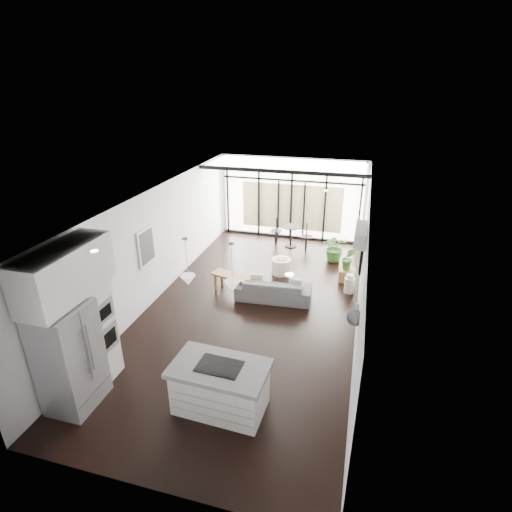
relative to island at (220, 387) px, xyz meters
The scene contains 27 objects.
floor 3.38m from the island, 96.33° to the left, with size 5.00×10.00×0.00m, color black.
ceiling 4.10m from the island, 96.33° to the left, with size 5.00×10.00×0.00m, color white.
wall_left 4.50m from the island, 130.78° to the left, with size 0.02×10.00×2.80m, color silver.
wall_right 4.07m from the island, 57.35° to the left, with size 0.02×10.00×2.80m, color silver.
wall_back 8.39m from the island, 92.54° to the left, with size 5.00×0.02×2.80m, color silver.
wall_front 1.97m from the island, 102.43° to the right, with size 5.00×0.02×2.80m, color silver.
glazing 8.27m from the island, 92.57° to the left, with size 5.00×0.20×2.80m, color black.
skylight 7.70m from the island, 92.88° to the left, with size 4.70×1.90×0.06m, color white.
neighbour_building 8.31m from the island, 92.55° to the left, with size 3.50×0.02×1.60m, color #CBBB82.
island is the anchor object (origin of this frame).
cooktop 0.44m from the island, ahead, with size 0.73×0.49×0.01m, color black.
fridge 2.55m from the island, 167.90° to the right, with size 0.74×0.92×1.90m, color #939398.
appliance_column 2.56m from the island, behind, with size 0.57×0.60×2.22m, color silver.
upper_cabinets 3.14m from the island, behind, with size 0.62×1.75×0.86m, color silver.
pendant_left 1.88m from the island, 138.67° to the left, with size 0.26×0.26×0.18m, color white.
pendant_right 1.72m from the island, 87.36° to the left, with size 0.26×0.26×0.18m, color white.
sofa 3.86m from the island, 89.51° to the left, with size 1.91×0.56×0.75m, color #525255.
console_bench 3.94m from the island, 102.71° to the left, with size 1.56×0.39×0.50m, color brown.
pouf 5.35m from the island, 90.88° to the left, with size 0.56×0.56×0.44m, color silver.
crate 5.70m from the island, 71.80° to the left, with size 0.44×0.44×0.33m, color brown.
plant_tall 6.77m from the island, 78.65° to the left, with size 0.81×0.90×0.70m, color #316323.
plant_crate 5.69m from the island, 71.80° to the left, with size 0.37×0.67×0.29m, color #316323.
milk_can 5.07m from the island, 68.20° to the left, with size 0.27×0.27×0.52m, color beige.
bistro_set 7.43m from the island, 91.52° to the left, with size 1.45×0.58×0.70m, color black.
tv 4.88m from the island, 64.20° to the left, with size 0.05×1.10×0.65m, color black.
ac_unit 3.80m from the island, 51.48° to the left, with size 0.22×0.90×0.30m, color silver.
framed_art 4.16m from the island, 135.13° to the left, with size 0.04×0.70×0.90m, color black.
Camera 1 is at (2.32, -8.20, 5.18)m, focal length 28.00 mm.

